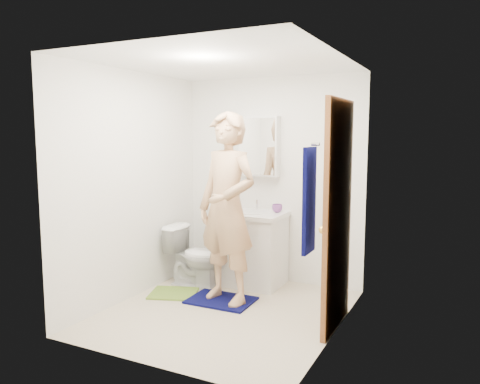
% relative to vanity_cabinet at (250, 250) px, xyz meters
% --- Properties ---
extents(floor, '(2.20, 2.40, 0.02)m').
position_rel_vanity_cabinet_xyz_m(floor, '(0.15, -0.91, -0.41)').
color(floor, beige).
rests_on(floor, ground).
extents(ceiling, '(2.20, 2.40, 0.02)m').
position_rel_vanity_cabinet_xyz_m(ceiling, '(0.15, -0.91, 2.01)').
color(ceiling, white).
rests_on(ceiling, ground).
extents(wall_back, '(2.20, 0.02, 2.40)m').
position_rel_vanity_cabinet_xyz_m(wall_back, '(0.15, 0.30, 0.80)').
color(wall_back, white).
rests_on(wall_back, ground).
extents(wall_front, '(2.20, 0.02, 2.40)m').
position_rel_vanity_cabinet_xyz_m(wall_front, '(0.15, -2.12, 0.80)').
color(wall_front, white).
rests_on(wall_front, ground).
extents(wall_left, '(0.02, 2.40, 2.40)m').
position_rel_vanity_cabinet_xyz_m(wall_left, '(-0.96, -0.91, 0.80)').
color(wall_left, white).
rests_on(wall_left, ground).
extents(wall_right, '(0.02, 2.40, 2.40)m').
position_rel_vanity_cabinet_xyz_m(wall_right, '(1.26, -0.91, 0.80)').
color(wall_right, white).
rests_on(wall_right, ground).
extents(vanity_cabinet, '(0.75, 0.55, 0.80)m').
position_rel_vanity_cabinet_xyz_m(vanity_cabinet, '(0.00, 0.00, 0.00)').
color(vanity_cabinet, white).
rests_on(vanity_cabinet, floor).
extents(countertop, '(0.79, 0.59, 0.05)m').
position_rel_vanity_cabinet_xyz_m(countertop, '(0.00, 0.00, 0.43)').
color(countertop, white).
rests_on(countertop, vanity_cabinet).
extents(sink_basin, '(0.40, 0.40, 0.03)m').
position_rel_vanity_cabinet_xyz_m(sink_basin, '(0.00, 0.00, 0.44)').
color(sink_basin, white).
rests_on(sink_basin, countertop).
extents(faucet, '(0.03, 0.03, 0.12)m').
position_rel_vanity_cabinet_xyz_m(faucet, '(0.00, 0.18, 0.51)').
color(faucet, silver).
rests_on(faucet, countertop).
extents(medicine_cabinet, '(0.50, 0.12, 0.70)m').
position_rel_vanity_cabinet_xyz_m(medicine_cabinet, '(0.00, 0.22, 1.20)').
color(medicine_cabinet, white).
rests_on(medicine_cabinet, wall_back).
extents(mirror_panel, '(0.46, 0.01, 0.66)m').
position_rel_vanity_cabinet_xyz_m(mirror_panel, '(0.00, 0.16, 1.20)').
color(mirror_panel, white).
rests_on(mirror_panel, wall_back).
extents(door, '(0.05, 0.80, 2.05)m').
position_rel_vanity_cabinet_xyz_m(door, '(1.22, -0.76, 0.62)').
color(door, '#98582A').
rests_on(door, ground).
extents(door_knob, '(0.07, 0.07, 0.07)m').
position_rel_vanity_cabinet_xyz_m(door_knob, '(1.18, -1.08, 0.55)').
color(door_knob, gold).
rests_on(door_knob, door).
extents(towel, '(0.03, 0.24, 0.80)m').
position_rel_vanity_cabinet_xyz_m(towel, '(1.18, -1.48, 0.85)').
color(towel, '#06083F').
rests_on(towel, wall_right).
extents(towel_hook, '(0.06, 0.02, 0.02)m').
position_rel_vanity_cabinet_xyz_m(towel_hook, '(1.22, -1.48, 1.27)').
color(towel_hook, silver).
rests_on(towel_hook, wall_right).
extents(toilet, '(0.68, 0.39, 0.70)m').
position_rel_vanity_cabinet_xyz_m(toilet, '(-0.53, -0.34, -0.05)').
color(toilet, white).
rests_on(toilet, floor).
extents(bath_mat, '(0.68, 0.49, 0.02)m').
position_rel_vanity_cabinet_xyz_m(bath_mat, '(-0.02, -0.67, -0.39)').
color(bath_mat, '#06083F').
rests_on(bath_mat, floor).
extents(green_rug, '(0.60, 0.56, 0.02)m').
position_rel_vanity_cabinet_xyz_m(green_rug, '(-0.60, -0.71, -0.39)').
color(green_rug, olive).
rests_on(green_rug, floor).
extents(soap_dispenser, '(0.11, 0.11, 0.19)m').
position_rel_vanity_cabinet_xyz_m(soap_dispenser, '(-0.28, -0.08, 0.55)').
color(soap_dispenser, '#B05263').
rests_on(soap_dispenser, countertop).
extents(toothbrush_cup, '(0.13, 0.13, 0.09)m').
position_rel_vanity_cabinet_xyz_m(toothbrush_cup, '(0.28, 0.12, 0.50)').
color(toothbrush_cup, '#85479C').
rests_on(toothbrush_cup, countertop).
extents(man, '(0.81, 0.63, 1.95)m').
position_rel_vanity_cabinet_xyz_m(man, '(0.05, -0.67, 0.60)').
color(man, tan).
rests_on(man, bath_mat).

